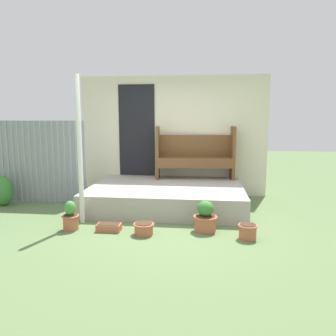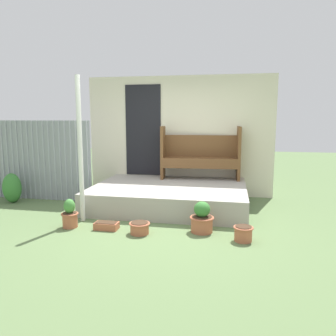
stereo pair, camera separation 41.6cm
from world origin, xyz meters
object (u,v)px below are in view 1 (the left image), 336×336
object	(u,v)px
bench	(195,153)
flower_pot_right	(205,218)
planter_box_rect	(109,227)
shrub_by_fence	(3,191)
flower_pot_far_right	(248,231)
flower_pot_middle	(144,228)
support_post	(80,151)
flower_pot_left	(71,217)

from	to	relation	value
bench	flower_pot_right	distance (m)	2.29
bench	planter_box_rect	distance (m)	2.76
shrub_by_fence	flower_pot_far_right	bearing A→B (deg)	-15.53
flower_pot_middle	flower_pot_right	world-z (taller)	flower_pot_right
flower_pot_far_right	shrub_by_fence	bearing A→B (deg)	164.47
flower_pot_right	shrub_by_fence	bearing A→B (deg)	165.74
flower_pot_right	flower_pot_far_right	bearing A→B (deg)	-23.38
planter_box_rect	flower_pot_middle	bearing A→B (deg)	-9.38
support_post	flower_pot_right	world-z (taller)	support_post
flower_pot_right	bench	bearing A→B (deg)	96.31
support_post	shrub_by_fence	world-z (taller)	support_post
flower_pot_middle	planter_box_rect	bearing A→B (deg)	170.62
flower_pot_middle	shrub_by_fence	distance (m)	3.28
flower_pot_middle	flower_pot_right	xyz separation A→B (m)	(0.90, 0.25, 0.11)
bench	flower_pot_far_right	size ratio (longest dim) A/B	5.93
bench	shrub_by_fence	world-z (taller)	bench
support_post	flower_pot_right	distance (m)	2.24
shrub_by_fence	planter_box_rect	bearing A→B (deg)	-25.14
flower_pot_middle	flower_pot_right	size ratio (longest dim) A/B	0.67
flower_pot_left	planter_box_rect	xyz separation A→B (m)	(0.60, 0.02, -0.14)
support_post	flower_pot_middle	size ratio (longest dim) A/B	7.54
flower_pot_left	flower_pot_right	bearing A→B (deg)	4.92
shrub_by_fence	bench	bearing A→B (deg)	17.32
flower_pot_left	flower_pot_middle	size ratio (longest dim) A/B	1.45
flower_pot_middle	shrub_by_fence	xyz separation A→B (m)	(-3.02, 1.25, 0.20)
support_post	flower_pot_far_right	bearing A→B (deg)	-9.53
shrub_by_fence	flower_pot_right	bearing A→B (deg)	-14.26
bench	shrub_by_fence	bearing A→B (deg)	-166.64
flower_pot_right	planter_box_rect	world-z (taller)	flower_pot_right
flower_pot_far_right	shrub_by_fence	world-z (taller)	shrub_by_fence
flower_pot_middle	flower_pot_far_right	distance (m)	1.50
flower_pot_left	shrub_by_fence	world-z (taller)	shrub_by_fence
flower_pot_right	flower_pot_far_right	size ratio (longest dim) A/B	1.67
flower_pot_left	bench	bearing A→B (deg)	51.97
support_post	planter_box_rect	distance (m)	1.30
support_post	flower_pot_middle	xyz separation A→B (m)	(1.11, -0.43, -1.09)
support_post	shrub_by_fence	xyz separation A→B (m)	(-1.92, 0.82, -0.89)
flower_pot_middle	flower_pot_right	distance (m)	0.94
flower_pot_middle	flower_pot_right	bearing A→B (deg)	15.60
bench	flower_pot_middle	xyz separation A→B (m)	(-0.66, -2.40, -0.86)
bench	flower_pot_middle	world-z (taller)	bench
planter_box_rect	flower_pot_left	bearing A→B (deg)	-178.35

